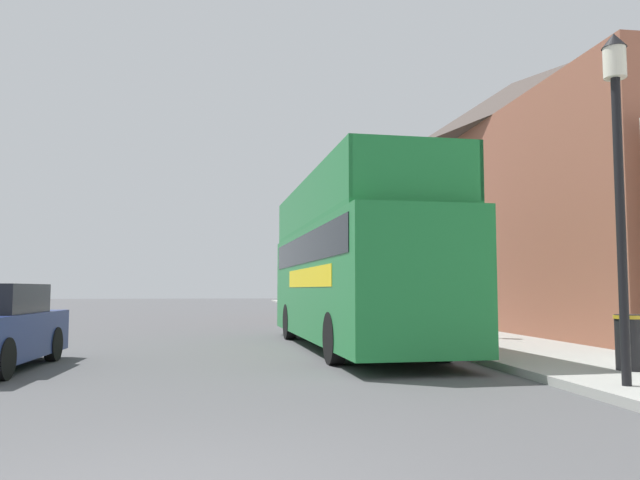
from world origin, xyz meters
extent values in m
plane|color=#4C4C4F|center=(0.00, 21.00, 0.00)|extent=(144.00, 144.00, 0.00)
cube|color=#999993|center=(7.16, 18.00, 0.07)|extent=(3.56, 108.00, 0.14)
cube|color=#935642|center=(11.94, 19.36, 3.61)|extent=(6.00, 23.13, 7.22)
pyramid|color=#473D38|center=(11.94, 19.36, 8.61)|extent=(6.00, 23.13, 2.78)
cube|color=#1E7A38|center=(3.51, 10.86, 1.63)|extent=(3.01, 10.63, 2.68)
cube|color=yellow|center=(3.53, 10.33, 1.76)|extent=(2.80, 5.90, 0.45)
cube|color=black|center=(3.51, 10.86, 2.47)|extent=(3.00, 9.79, 0.70)
cube|color=#1E7A38|center=(3.51, 10.86, 3.02)|extent=(2.97, 9.79, 0.10)
cube|color=#1E7A38|center=(2.29, 10.80, 3.63)|extent=(0.53, 9.67, 1.12)
cube|color=#1E7A38|center=(4.72, 10.91, 3.63)|extent=(0.53, 9.67, 1.12)
cube|color=#1E7A38|center=(3.74, 6.06, 3.63)|extent=(2.51, 0.19, 1.12)
cube|color=#1E7A38|center=(3.31, 14.95, 3.63)|extent=(2.58, 1.59, 1.12)
cylinder|color=black|center=(2.22, 14.06, 0.52)|extent=(0.33, 1.05, 1.03)
cylinder|color=black|center=(4.48, 14.17, 0.52)|extent=(0.33, 1.05, 1.03)
cylinder|color=black|center=(2.52, 7.75, 0.52)|extent=(0.33, 1.05, 1.03)
cylinder|color=black|center=(4.78, 7.86, 0.52)|extent=(0.33, 1.05, 1.03)
cube|color=#9E9EA3|center=(4.27, 19.14, 0.51)|extent=(1.75, 4.11, 0.65)
cube|color=black|center=(4.27, 19.01, 1.08)|extent=(1.53, 1.98, 0.48)
cylinder|color=black|center=(3.49, 20.41, 0.34)|extent=(0.21, 0.68, 0.68)
cylinder|color=black|center=(5.07, 20.40, 0.34)|extent=(0.21, 0.68, 0.68)
cylinder|color=black|center=(3.47, 17.88, 0.34)|extent=(0.21, 0.68, 0.68)
cylinder|color=black|center=(5.05, 17.86, 0.34)|extent=(0.21, 0.68, 0.68)
cylinder|color=black|center=(-3.19, 6.42, 0.35)|extent=(0.21, 0.70, 0.70)
cylinder|color=black|center=(-3.14, 9.17, 0.35)|extent=(0.21, 0.70, 0.70)
cylinder|color=black|center=(5.99, 3.64, 2.34)|extent=(0.13, 0.13, 4.40)
cylinder|color=silver|center=(5.99, 3.64, 4.77)|extent=(0.32, 0.32, 0.45)
cone|color=black|center=(5.99, 3.64, 5.10)|extent=(0.35, 0.35, 0.22)
cylinder|color=black|center=(5.96, 12.96, 2.24)|extent=(0.13, 0.13, 4.20)
cylinder|color=silver|center=(5.96, 12.96, 4.57)|extent=(0.32, 0.32, 0.45)
cone|color=black|center=(5.96, 12.96, 4.90)|extent=(0.35, 0.35, 0.22)
cylinder|color=black|center=(7.08, 5.16, 0.60)|extent=(0.44, 0.44, 0.92)
cylinder|color=#B28E1E|center=(7.08, 5.16, 1.02)|extent=(0.48, 0.48, 0.06)
camera|label=1|loc=(0.49, -4.50, 1.49)|focal=35.00mm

